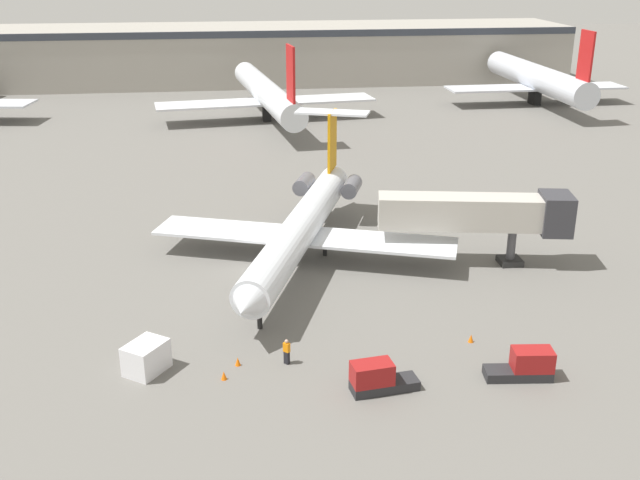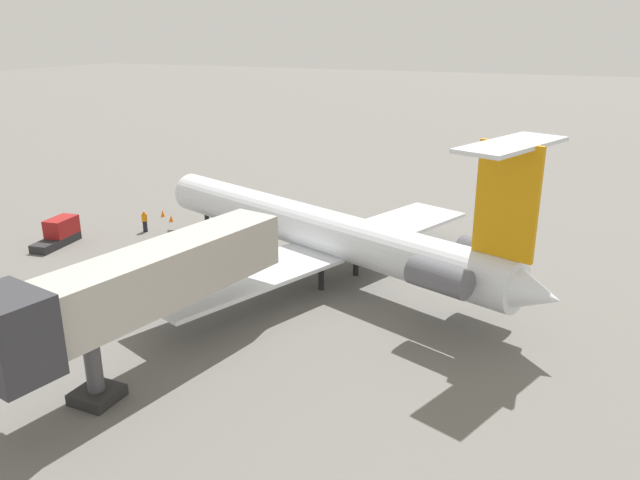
% 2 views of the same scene
% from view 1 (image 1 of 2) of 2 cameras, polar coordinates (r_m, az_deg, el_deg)
% --- Properties ---
extents(ground_plane, '(400.00, 400.00, 0.10)m').
position_cam_1_polar(ground_plane, '(60.88, -4.95, -2.14)').
color(ground_plane, '#66635E').
extents(regional_jet, '(25.20, 30.58, 10.07)m').
position_cam_1_polar(regional_jet, '(61.23, -1.30, 1.27)').
color(regional_jet, silver).
rests_on(regional_jet, ground_plane).
extents(jet_bridge, '(15.62, 5.54, 6.05)m').
position_cam_1_polar(jet_bridge, '(61.33, 12.65, 2.00)').
color(jet_bridge, '#B7B2A8').
rests_on(jet_bridge, ground_plane).
extents(ground_crew_marshaller, '(0.47, 0.46, 1.69)m').
position_cam_1_polar(ground_crew_marshaller, '(46.75, -2.57, -8.52)').
color(ground_crew_marshaller, black).
rests_on(ground_crew_marshaller, ground_plane).
extents(baggage_tug_lead, '(4.12, 1.79, 1.90)m').
position_cam_1_polar(baggage_tug_lead, '(46.96, 15.49, -9.24)').
color(baggage_tug_lead, '#262628').
rests_on(baggage_tug_lead, ground_plane).
extents(baggage_tug_trailing, '(4.15, 1.94, 1.90)m').
position_cam_1_polar(baggage_tug_trailing, '(44.19, 4.43, -10.52)').
color(baggage_tug_trailing, '#262628').
rests_on(baggage_tug_trailing, ground_plane).
extents(cargo_container_uld, '(3.02, 3.17, 1.91)m').
position_cam_1_polar(cargo_container_uld, '(47.08, -13.16, -8.75)').
color(cargo_container_uld, silver).
rests_on(cargo_container_uld, ground_plane).
extents(traffic_cone_near, '(0.36, 0.36, 0.55)m').
position_cam_1_polar(traffic_cone_near, '(50.37, 11.48, -7.39)').
color(traffic_cone_near, orange).
rests_on(traffic_cone_near, ground_plane).
extents(traffic_cone_mid, '(0.36, 0.36, 0.55)m').
position_cam_1_polar(traffic_cone_mid, '(45.78, -7.37, -10.24)').
color(traffic_cone_mid, orange).
rests_on(traffic_cone_mid, ground_plane).
extents(traffic_cone_far, '(0.36, 0.36, 0.55)m').
position_cam_1_polar(traffic_cone_far, '(47.08, -6.31, -9.23)').
color(traffic_cone_far, orange).
rests_on(traffic_cone_far, ground_plane).
extents(terminal_building, '(128.96, 20.22, 10.54)m').
position_cam_1_polar(terminal_building, '(149.75, -6.63, 13.96)').
color(terminal_building, '#9E998E').
rests_on(terminal_building, ground_plane).
extents(parked_airliner_centre, '(33.33, 39.23, 13.07)m').
position_cam_1_polar(parked_airliner_centre, '(113.78, -4.13, 11.15)').
color(parked_airliner_centre, silver).
rests_on(parked_airliner_centre, ground_plane).
extents(parked_airliner_east_mid, '(29.90, 35.54, 13.50)m').
position_cam_1_polar(parked_airliner_east_mid, '(130.90, 16.29, 11.81)').
color(parked_airliner_east_mid, silver).
rests_on(parked_airliner_east_mid, ground_plane).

